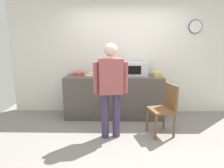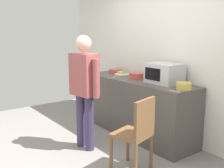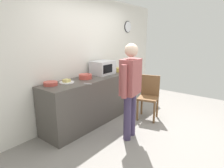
{
  "view_description": "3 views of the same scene",
  "coord_description": "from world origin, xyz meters",
  "px_view_note": "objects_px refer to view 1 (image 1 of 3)",
  "views": [
    {
      "loc": [
        -0.23,
        -2.87,
        1.65
      ],
      "look_at": [
        -0.3,
        0.77,
        0.86
      ],
      "focal_mm": 30.06,
      "sensor_mm": 36.0,
      "label": 1
    },
    {
      "loc": [
        2.9,
        -1.67,
        1.69
      ],
      "look_at": [
        -0.3,
        0.72,
        0.91
      ],
      "focal_mm": 42.59,
      "sensor_mm": 36.0,
      "label": 2
    },
    {
      "loc": [
        -2.94,
        -1.4,
        1.76
      ],
      "look_at": [
        -0.16,
        0.75,
        0.87
      ],
      "focal_mm": 30.35,
      "sensor_mm": 36.0,
      "label": 3
    }
  ],
  "objects_px": {
    "salad_bowl": "(110,74)",
    "person_standing": "(111,84)",
    "mixing_bowl": "(158,74)",
    "fork_utensil": "(160,78)",
    "microwave": "(136,69)",
    "sandwich_plate": "(91,75)",
    "wooden_chair": "(165,107)",
    "spoon_utensil": "(97,78)",
    "cereal_bowl": "(79,73)"
  },
  "relations": [
    {
      "from": "fork_utensil",
      "to": "person_standing",
      "type": "bearing_deg",
      "value": -143.2
    },
    {
      "from": "microwave",
      "to": "fork_utensil",
      "type": "xyz_separation_m",
      "value": [
        0.47,
        -0.31,
        -0.15
      ]
    },
    {
      "from": "microwave",
      "to": "spoon_utensil",
      "type": "relative_size",
      "value": 2.94
    },
    {
      "from": "microwave",
      "to": "cereal_bowl",
      "type": "relative_size",
      "value": 2.09
    },
    {
      "from": "sandwich_plate",
      "to": "mixing_bowl",
      "type": "relative_size",
      "value": 1.33
    },
    {
      "from": "microwave",
      "to": "wooden_chair",
      "type": "relative_size",
      "value": 0.53
    },
    {
      "from": "person_standing",
      "to": "wooden_chair",
      "type": "height_order",
      "value": "person_standing"
    },
    {
      "from": "cereal_bowl",
      "to": "person_standing",
      "type": "xyz_separation_m",
      "value": [
        0.77,
        -1.15,
        -0.0
      ]
    },
    {
      "from": "microwave",
      "to": "sandwich_plate",
      "type": "height_order",
      "value": "microwave"
    },
    {
      "from": "mixing_bowl",
      "to": "fork_utensil",
      "type": "relative_size",
      "value": 1.17
    },
    {
      "from": "spoon_utensil",
      "to": "cereal_bowl",
      "type": "bearing_deg",
      "value": 136.84
    },
    {
      "from": "microwave",
      "to": "spoon_utensil",
      "type": "xyz_separation_m",
      "value": [
        -0.84,
        -0.36,
        -0.15
      ]
    },
    {
      "from": "cereal_bowl",
      "to": "spoon_utensil",
      "type": "bearing_deg",
      "value": -43.16
    },
    {
      "from": "fork_utensil",
      "to": "microwave",
      "type": "bearing_deg",
      "value": 146.49
    },
    {
      "from": "sandwich_plate",
      "to": "salad_bowl",
      "type": "relative_size",
      "value": 1.03
    },
    {
      "from": "spoon_utensil",
      "to": "fork_utensil",
      "type": "bearing_deg",
      "value": 1.95
    },
    {
      "from": "spoon_utensil",
      "to": "person_standing",
      "type": "distance_m",
      "value": 0.77
    },
    {
      "from": "sandwich_plate",
      "to": "cereal_bowl",
      "type": "relative_size",
      "value": 1.11
    },
    {
      "from": "microwave",
      "to": "mixing_bowl",
      "type": "distance_m",
      "value": 0.49
    },
    {
      "from": "salad_bowl",
      "to": "spoon_utensil",
      "type": "xyz_separation_m",
      "value": [
        -0.27,
        -0.33,
        -0.04
      ]
    },
    {
      "from": "mixing_bowl",
      "to": "wooden_chair",
      "type": "bearing_deg",
      "value": -91.43
    },
    {
      "from": "mixing_bowl",
      "to": "person_standing",
      "type": "height_order",
      "value": "person_standing"
    },
    {
      "from": "cereal_bowl",
      "to": "spoon_utensil",
      "type": "distance_m",
      "value": 0.63
    },
    {
      "from": "fork_utensil",
      "to": "spoon_utensil",
      "type": "height_order",
      "value": "same"
    },
    {
      "from": "person_standing",
      "to": "sandwich_plate",
      "type": "bearing_deg",
      "value": 114.1
    },
    {
      "from": "salad_bowl",
      "to": "person_standing",
      "type": "distance_m",
      "value": 1.04
    },
    {
      "from": "salad_bowl",
      "to": "fork_utensil",
      "type": "relative_size",
      "value": 1.52
    },
    {
      "from": "salad_bowl",
      "to": "person_standing",
      "type": "bearing_deg",
      "value": -88.02
    },
    {
      "from": "cereal_bowl",
      "to": "person_standing",
      "type": "distance_m",
      "value": 1.38
    },
    {
      "from": "salad_bowl",
      "to": "fork_utensil",
      "type": "xyz_separation_m",
      "value": [
        1.05,
        -0.28,
        -0.04
      ]
    },
    {
      "from": "sandwich_plate",
      "to": "person_standing",
      "type": "height_order",
      "value": "person_standing"
    },
    {
      "from": "fork_utensil",
      "to": "person_standing",
      "type": "height_order",
      "value": "person_standing"
    },
    {
      "from": "cereal_bowl",
      "to": "person_standing",
      "type": "height_order",
      "value": "person_standing"
    },
    {
      "from": "salad_bowl",
      "to": "wooden_chair",
      "type": "xyz_separation_m",
      "value": [
        1.02,
        -0.91,
        -0.46
      ]
    },
    {
      "from": "microwave",
      "to": "cereal_bowl",
      "type": "distance_m",
      "value": 1.31
    },
    {
      "from": "sandwich_plate",
      "to": "person_standing",
      "type": "relative_size",
      "value": 0.16
    },
    {
      "from": "microwave",
      "to": "mixing_bowl",
      "type": "xyz_separation_m",
      "value": [
        0.46,
        -0.12,
        -0.1
      ]
    },
    {
      "from": "salad_bowl",
      "to": "fork_utensil",
      "type": "height_order",
      "value": "salad_bowl"
    },
    {
      "from": "microwave",
      "to": "salad_bowl",
      "type": "distance_m",
      "value": 0.58
    },
    {
      "from": "mixing_bowl",
      "to": "cereal_bowl",
      "type": "bearing_deg",
      "value": 173.66
    },
    {
      "from": "fork_utensil",
      "to": "wooden_chair",
      "type": "bearing_deg",
      "value": -92.89
    },
    {
      "from": "fork_utensil",
      "to": "sandwich_plate",
      "type": "bearing_deg",
      "value": 168.03
    },
    {
      "from": "cereal_bowl",
      "to": "person_standing",
      "type": "bearing_deg",
      "value": -56.14
    },
    {
      "from": "microwave",
      "to": "sandwich_plate",
      "type": "distance_m",
      "value": 1.03
    },
    {
      "from": "cereal_bowl",
      "to": "mixing_bowl",
      "type": "xyz_separation_m",
      "value": [
        1.77,
        -0.2,
        0.02
      ]
    },
    {
      "from": "microwave",
      "to": "person_standing",
      "type": "bearing_deg",
      "value": -116.7
    },
    {
      "from": "sandwich_plate",
      "to": "wooden_chair",
      "type": "bearing_deg",
      "value": -32.78
    },
    {
      "from": "salad_bowl",
      "to": "cereal_bowl",
      "type": "xyz_separation_m",
      "value": [
        -0.73,
        0.11,
        -0.02
      ]
    },
    {
      "from": "cereal_bowl",
      "to": "fork_utensil",
      "type": "relative_size",
      "value": 1.41
    },
    {
      "from": "sandwich_plate",
      "to": "person_standing",
      "type": "xyz_separation_m",
      "value": [
        0.48,
        -1.07,
        0.01
      ]
    }
  ]
}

